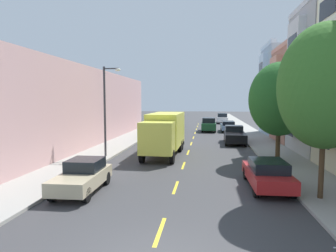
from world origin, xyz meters
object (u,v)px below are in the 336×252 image
at_px(street_lamp, 107,105).
at_px(parked_suv_white, 222,118).
at_px(moving_forest_sedan, 209,124).
at_px(parked_pickup_black, 235,135).
at_px(street_tree_nearest, 325,86).
at_px(parked_sedan_red, 267,173).
at_px(parked_suv_teal, 172,121).
at_px(parked_suv_charcoal, 156,130).
at_px(parked_sedan_silver, 176,119).
at_px(street_tree_second, 279,99).
at_px(parked_wagon_sky, 228,126).
at_px(delivery_box_truck, 165,131).
at_px(parked_suv_orange, 164,125).
at_px(parked_hatchback_champagne, 83,176).

bearing_deg(street_lamp, parked_suv_white, 73.62).
bearing_deg(moving_forest_sedan, parked_pickup_black, -77.27).
bearing_deg(street_tree_nearest, parked_sedan_red, 139.11).
distance_m(parked_suv_teal, parked_suv_white, 11.84).
xyz_separation_m(parked_suv_charcoal, parked_sedan_silver, (-0.08, 22.29, -0.24)).
bearing_deg(street_lamp, parked_suv_teal, 86.36).
xyz_separation_m(parked_pickup_black, parked_sedan_silver, (-8.66, 25.41, -0.08)).
distance_m(parked_suv_charcoal, parked_sedan_red, 20.53).
relative_size(street_tree_second, parked_wagon_sky, 1.45).
relative_size(delivery_box_truck, parked_suv_teal, 1.66).
height_order(delivery_box_truck, parked_suv_orange, delivery_box_truck).
relative_size(parked_suv_white, parked_hatchback_champagne, 1.19).
bearing_deg(street_tree_nearest, moving_forest_sedan, 99.22).
distance_m(street_tree_second, parked_suv_teal, 29.85).
distance_m(parked_hatchback_champagne, parked_sedan_red, 8.99).
height_order(delivery_box_truck, parked_suv_white, delivery_box_truck).
height_order(parked_suv_orange, parked_hatchback_champagne, parked_suv_orange).
xyz_separation_m(parked_suv_charcoal, parked_hatchback_champagne, (-0.09, -20.26, -0.23)).
relative_size(street_lamp, parked_wagon_sky, 1.43).
height_order(street_tree_second, parked_hatchback_champagne, street_tree_second).
xyz_separation_m(street_tree_nearest, parked_sedan_red, (-1.90, 1.65, -4.18)).
bearing_deg(street_lamp, parked_wagon_sky, 62.70).
relative_size(parked_suv_charcoal, parked_suv_white, 1.00).
bearing_deg(parked_suv_orange, parked_wagon_sky, 11.36).
height_order(parked_suv_charcoal, moving_forest_sedan, same).
height_order(street_tree_second, parked_suv_teal, street_tree_second).
xyz_separation_m(street_lamp, delivery_box_truck, (4.15, 1.78, -2.14)).
relative_size(street_lamp, parked_suv_charcoal, 1.39).
height_order(parked_pickup_black, parked_sedan_silver, parked_pickup_black).
relative_size(street_tree_nearest, parked_suv_charcoal, 1.55).
bearing_deg(parked_sedan_red, delivery_box_truck, 127.22).
relative_size(street_tree_second, parked_suv_white, 1.41).
xyz_separation_m(street_tree_second, parked_suv_orange, (-10.71, 18.78, -3.44)).
bearing_deg(parked_hatchback_champagne, parked_wagon_sky, 72.78).
bearing_deg(moving_forest_sedan, parked_wagon_sky, -0.78).
bearing_deg(street_lamp, parked_sedan_silver, 87.29).
distance_m(street_lamp, parked_wagon_sky, 22.90).
bearing_deg(street_lamp, delivery_box_truck, 23.17).
height_order(parked_suv_charcoal, parked_hatchback_champagne, parked_suv_charcoal).
height_order(parked_suv_teal, parked_suv_orange, same).
bearing_deg(parked_suv_teal, parked_sedan_silver, 90.88).
bearing_deg(parked_hatchback_champagne, parked_suv_white, 78.60).
height_order(parked_suv_white, parked_pickup_black, parked_suv_white).
relative_size(street_tree_second, parked_pickup_black, 1.27).
height_order(street_tree_nearest, parked_pickup_black, street_tree_nearest).
bearing_deg(parked_suv_charcoal, delivery_box_truck, -76.65).
bearing_deg(parked_suv_white, parked_sedan_silver, -173.45).
bearing_deg(parked_pickup_black, street_lamp, -138.95).
relative_size(street_tree_second, parked_suv_teal, 1.41).
bearing_deg(parked_sedan_silver, street_lamp, -92.71).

